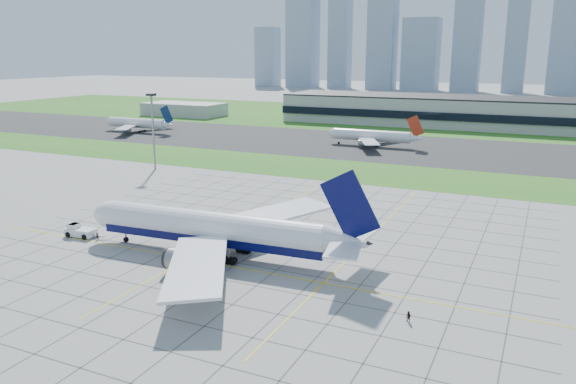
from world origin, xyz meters
name	(u,v)px	position (x,y,z in m)	size (l,w,h in m)	color
ground	(239,263)	(0.00, 0.00, 0.00)	(1400.00, 1400.00, 0.00)	gray
grass_median	(375,173)	(0.00, 90.00, 0.02)	(700.00, 35.00, 0.04)	#2A6B1E
asphalt_taxiway	(412,148)	(0.00, 145.00, 0.03)	(700.00, 75.00, 0.04)	#383838
grass_far	(455,120)	(0.00, 255.00, 0.02)	(700.00, 145.00, 0.04)	#2A6B1E
apron_markings	(267,246)	(0.43, 11.09, 0.02)	(120.00, 130.00, 0.03)	#474744
terminal	(527,114)	(40.00, 229.87, 7.89)	(260.00, 43.00, 15.80)	#B7B7B2
service_block	(184,109)	(-160.00, 210.00, 4.00)	(50.00, 25.00, 8.00)	#B7B7B2
light_mast	(153,122)	(-70.00, 65.00, 16.18)	(2.50, 2.50, 25.60)	gray
city_skyline	(493,32)	(-8.71, 520.00, 59.09)	(523.00, 32.40, 160.00)	#8A9EB5
airliner	(215,229)	(-6.37, 1.97, 5.26)	(61.11, 61.79, 19.23)	white
pushback_tug	(80,231)	(-39.22, -0.49, 1.19)	(9.70, 3.71, 2.68)	white
crew_near	(98,236)	(-33.91, -0.78, 0.81)	(0.59, 0.39, 1.62)	black
crew_far	(408,317)	(34.59, -10.25, 0.86)	(0.84, 0.65, 1.72)	black
distant_jet_0	(138,123)	(-136.29, 136.87, 4.49)	(38.56, 42.66, 14.08)	white
distant_jet_1	(373,136)	(-16.79, 143.73, 4.49)	(38.63, 42.66, 14.08)	white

